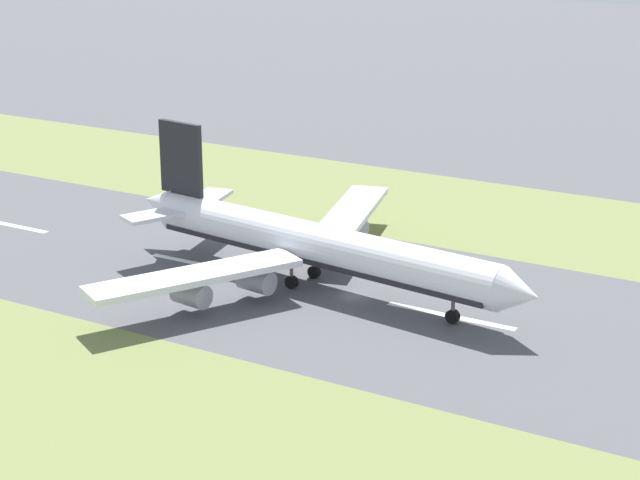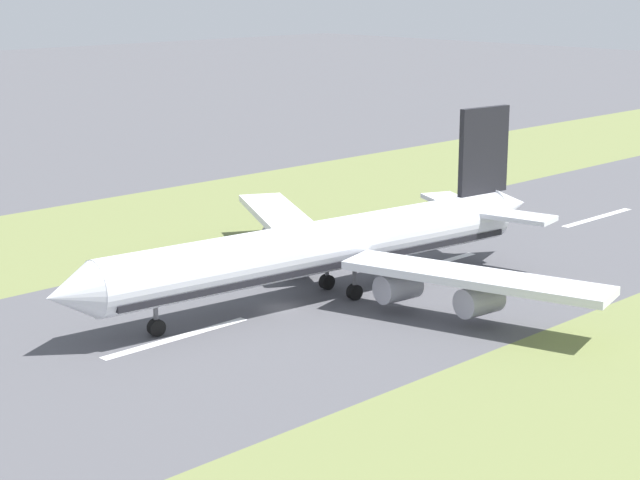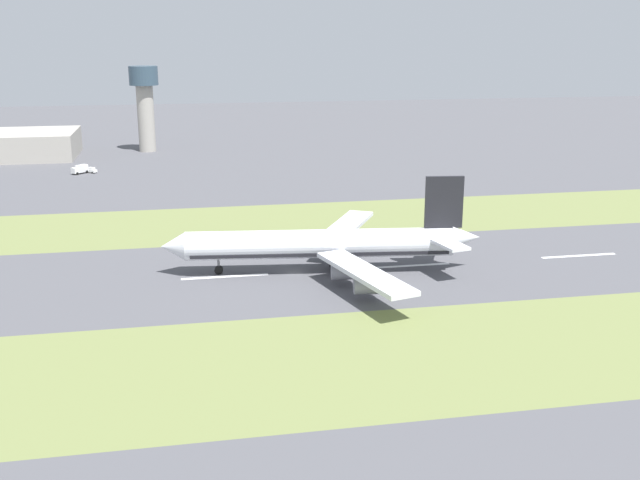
% 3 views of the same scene
% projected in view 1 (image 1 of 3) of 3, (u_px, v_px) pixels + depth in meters
% --- Properties ---
extents(ground_plane, '(800.00, 800.00, 0.00)m').
position_uv_depth(ground_plane, '(353.00, 296.00, 146.31)').
color(ground_plane, '#4C4C51').
extents(grass_median_west, '(40.00, 600.00, 0.01)m').
position_uv_depth(grass_median_west, '(477.00, 213.00, 183.31)').
color(grass_median_west, olive).
rests_on(grass_median_west, ground).
extents(grass_median_east, '(40.00, 600.00, 0.01)m').
position_uv_depth(grass_median_east, '(145.00, 434.00, 109.31)').
color(grass_median_east, olive).
rests_on(grass_median_east, ground).
extents(centreline_dash_near, '(1.20, 18.00, 0.01)m').
position_uv_depth(centreline_dash_near, '(6.00, 224.00, 177.43)').
color(centreline_dash_near, silver).
rests_on(centreline_dash_near, ground).
extents(centreline_dash_mid, '(1.20, 18.00, 0.01)m').
position_uv_depth(centreline_dash_mid, '(202.00, 265.00, 158.45)').
color(centreline_dash_mid, silver).
rests_on(centreline_dash_mid, ground).
extents(centreline_dash_far, '(1.20, 18.00, 0.01)m').
position_uv_depth(centreline_dash_far, '(450.00, 316.00, 139.47)').
color(centreline_dash_far, silver).
rests_on(centreline_dash_far, ground).
extents(airplane_main_jet, '(63.68, 67.18, 20.20)m').
position_uv_depth(airplane_main_jet, '(309.00, 244.00, 148.59)').
color(airplane_main_jet, silver).
rests_on(airplane_main_jet, ground).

